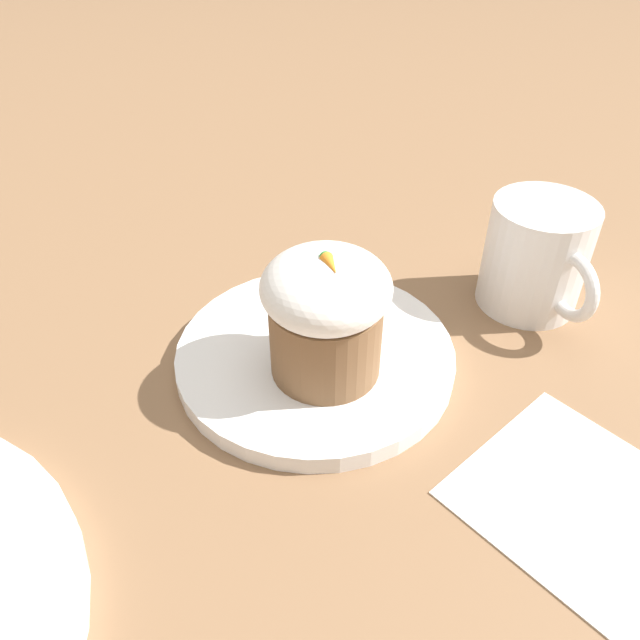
{
  "coord_description": "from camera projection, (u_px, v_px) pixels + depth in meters",
  "views": [
    {
      "loc": [
        0.32,
        -0.11,
        0.32
      ],
      "look_at": [
        0.02,
        -0.0,
        0.06
      ],
      "focal_mm": 35.0,
      "sensor_mm": 36.0,
      "label": 1
    }
  ],
  "objects": [
    {
      "name": "paper_napkin",
      "position": [
        595.0,
        511.0,
        0.37
      ],
      "size": [
        0.18,
        0.17,
        0.0
      ],
      "color": "white",
      "rests_on": "ground_plane"
    },
    {
      "name": "coffee_cup",
      "position": [
        537.0,
        257.0,
        0.5
      ],
      "size": [
        0.11,
        0.08,
        0.09
      ],
      "color": "white",
      "rests_on": "ground_plane"
    },
    {
      "name": "spoon",
      "position": [
        323.0,
        340.0,
        0.46
      ],
      "size": [
        0.11,
        0.07,
        0.01
      ],
      "color": "silver",
      "rests_on": "dessert_plate"
    },
    {
      "name": "dessert_plate",
      "position": [
        315.0,
        355.0,
        0.46
      ],
      "size": [
        0.2,
        0.2,
        0.01
      ],
      "color": "white",
      "rests_on": "ground_plane"
    },
    {
      "name": "carrot_cake",
      "position": [
        320.0,
        314.0,
        0.41
      ],
      "size": [
        0.09,
        0.09,
        0.1
      ],
      "color": "brown",
      "rests_on": "dessert_plate"
    },
    {
      "name": "ground_plane",
      "position": [
        315.0,
        362.0,
        0.47
      ],
      "size": [
        4.0,
        4.0,
        0.0
      ],
      "primitive_type": "plane",
      "color": "#846042"
    }
  ]
}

